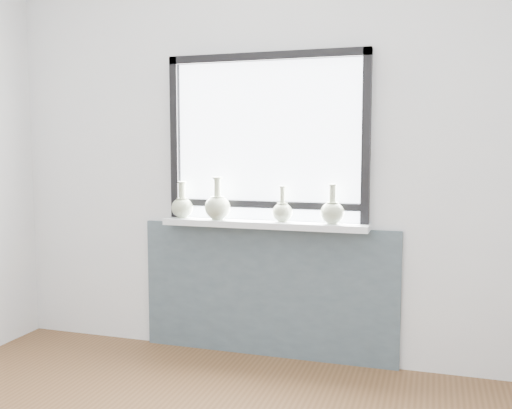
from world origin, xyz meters
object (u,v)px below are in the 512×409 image
(windowsill, at_px, (264,224))
(vase_a, at_px, (182,206))
(vase_c, at_px, (282,211))
(vase_b, at_px, (217,206))
(vase_d, at_px, (332,211))

(windowsill, height_order, vase_a, vase_a)
(windowsill, relative_size, vase_c, 5.89)
(vase_b, height_order, vase_d, vase_b)
(vase_a, distance_m, vase_c, 0.68)
(vase_c, distance_m, vase_d, 0.31)
(vase_c, relative_size, vase_d, 0.93)
(vase_b, bearing_deg, vase_c, 3.65)
(vase_c, bearing_deg, vase_b, -176.35)
(vase_c, bearing_deg, windowsill, -179.03)
(windowsill, distance_m, vase_c, 0.15)
(vase_a, relative_size, vase_b, 0.87)
(vase_a, bearing_deg, vase_c, 0.15)
(windowsill, height_order, vase_d, vase_d)
(vase_a, xyz_separation_m, vase_b, (0.26, -0.03, 0.01))
(vase_b, distance_m, vase_d, 0.74)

